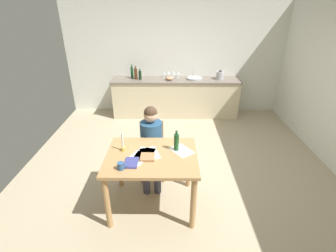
{
  "coord_description": "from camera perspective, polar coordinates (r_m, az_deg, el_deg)",
  "views": [
    {
      "loc": [
        -0.13,
        -3.45,
        2.47
      ],
      "look_at": [
        -0.16,
        -0.15,
        0.85
      ],
      "focal_mm": 26.47,
      "sensor_mm": 36.0,
      "label": 1
    }
  ],
  "objects": [
    {
      "name": "ground_plane",
      "position": [
        4.26,
        2.19,
        -9.65
      ],
      "size": [
        5.2,
        5.2,
        0.04
      ],
      "primitive_type": "cube",
      "color": "tan"
    },
    {
      "name": "wall_back",
      "position": [
        6.16,
        1.76,
        15.23
      ],
      "size": [
        5.2,
        0.12,
        2.6
      ],
      "primitive_type": "cube",
      "color": "silver",
      "rests_on": "ground"
    },
    {
      "name": "kitchen_counter",
      "position": [
        6.04,
        1.72,
        6.65
      ],
      "size": [
        2.98,
        0.64,
        0.9
      ],
      "color": "beige",
      "rests_on": "ground"
    },
    {
      "name": "dining_table",
      "position": [
        3.17,
        -3.77,
        -8.61
      ],
      "size": [
        1.13,
        0.9,
        0.79
      ],
      "color": "tan",
      "rests_on": "ground"
    },
    {
      "name": "chair_at_table",
      "position": [
        3.84,
        -3.72,
        -4.79
      ],
      "size": [
        0.42,
        0.42,
        0.88
      ],
      "color": "tan",
      "rests_on": "ground"
    },
    {
      "name": "person_seated",
      "position": [
        3.62,
        -3.85,
        -3.5
      ],
      "size": [
        0.34,
        0.6,
        1.19
      ],
      "color": "navy",
      "rests_on": "ground"
    },
    {
      "name": "coffee_mug",
      "position": [
        2.88,
        -10.77,
        -9.02
      ],
      "size": [
        0.11,
        0.07,
        0.09
      ],
      "color": "#33598C",
      "rests_on": "dining_table"
    },
    {
      "name": "candlestick",
      "position": [
        3.2,
        -10.34,
        -4.49
      ],
      "size": [
        0.06,
        0.06,
        0.25
      ],
      "color": "gold",
      "rests_on": "dining_table"
    },
    {
      "name": "book_magazine",
      "position": [
        2.97,
        -8.45,
        -8.34
      ],
      "size": [
        0.16,
        0.22,
        0.02
      ],
      "primitive_type": "cube",
      "rotation": [
        0.0,
        0.0,
        -0.02
      ],
      "color": "#3B3F83",
      "rests_on": "dining_table"
    },
    {
      "name": "book_cookery",
      "position": [
        3.04,
        -4.74,
        -7.14
      ],
      "size": [
        0.17,
        0.18,
        0.03
      ],
      "primitive_type": "cube",
      "rotation": [
        0.0,
        0.0,
        -0.01
      ],
      "color": "#AA784C",
      "rests_on": "dining_table"
    },
    {
      "name": "paper_letter",
      "position": [
        3.06,
        -6.97,
        -7.3
      ],
      "size": [
        0.31,
        0.36,
        0.0
      ],
      "primitive_type": "cube",
      "rotation": [
        0.0,
        0.0,
        -0.43
      ],
      "color": "white",
      "rests_on": "dining_table"
    },
    {
      "name": "paper_bill",
      "position": [
        3.19,
        3.15,
        -5.63
      ],
      "size": [
        0.35,
        0.36,
        0.0
      ],
      "primitive_type": "cube",
      "rotation": [
        0.0,
        0.0,
        0.64
      ],
      "color": "white",
      "rests_on": "dining_table"
    },
    {
      "name": "paper_envelope",
      "position": [
        3.14,
        -4.22,
        -6.28
      ],
      "size": [
        0.29,
        0.35,
        0.0
      ],
      "primitive_type": "cube",
      "rotation": [
        0.0,
        0.0,
        0.32
      ],
      "color": "white",
      "rests_on": "dining_table"
    },
    {
      "name": "paper_receipt",
      "position": [
        3.14,
        -5.4,
        -6.32
      ],
      "size": [
        0.28,
        0.34,
        0.0
      ],
      "primitive_type": "cube",
      "rotation": [
        0.0,
        0.0,
        -0.26
      ],
      "color": "white",
      "rests_on": "dining_table"
    },
    {
      "name": "wine_bottle_on_table",
      "position": [
        3.14,
        1.94,
        -3.7
      ],
      "size": [
        0.06,
        0.06,
        0.27
      ],
      "color": "#194C23",
      "rests_on": "dining_table"
    },
    {
      "name": "sink_unit",
      "position": [
        5.93,
        6.13,
        10.91
      ],
      "size": [
        0.36,
        0.36,
        0.24
      ],
      "color": "#B2B7BC",
      "rests_on": "kitchen_counter"
    },
    {
      "name": "bottle_oil",
      "position": [
        6.03,
        -8.28,
        12.15
      ],
      "size": [
        0.06,
        0.06,
        0.32
      ],
      "color": "#194C23",
      "rests_on": "kitchen_counter"
    },
    {
      "name": "bottle_vinegar",
      "position": [
        5.92,
        -7.42,
        11.87
      ],
      "size": [
        0.08,
        0.08,
        0.3
      ],
      "color": "#593319",
      "rests_on": "kitchen_counter"
    },
    {
      "name": "bottle_wine_red",
      "position": [
        5.88,
        -6.44,
        11.56
      ],
      "size": [
        0.07,
        0.07,
        0.24
      ],
      "color": "black",
      "rests_on": "kitchen_counter"
    },
    {
      "name": "mixing_bowl",
      "position": [
        5.82,
        0.32,
        10.96
      ],
      "size": [
        0.18,
        0.18,
        0.08
      ],
      "primitive_type": "ellipsoid",
      "color": "tan",
      "rests_on": "kitchen_counter"
    },
    {
      "name": "stovetop_kettle",
      "position": [
        5.99,
        11.89,
        11.42
      ],
      "size": [
        0.18,
        0.18,
        0.22
      ],
      "color": "#B7BABF",
      "rests_on": "kitchen_counter"
    },
    {
      "name": "wine_glass_near_sink",
      "position": [
        6.02,
        2.34,
        12.12
      ],
      "size": [
        0.07,
        0.07,
        0.15
      ],
      "color": "silver",
      "rests_on": "kitchen_counter"
    },
    {
      "name": "wine_glass_by_kettle",
      "position": [
        6.02,
        1.17,
        12.13
      ],
      "size": [
        0.07,
        0.07,
        0.15
      ],
      "color": "silver",
      "rests_on": "kitchen_counter"
    },
    {
      "name": "wine_glass_back_left",
      "position": [
        6.02,
        0.01,
        12.14
      ],
      "size": [
        0.07,
        0.07,
        0.15
      ],
      "color": "silver",
      "rests_on": "kitchen_counter"
    },
    {
      "name": "wine_glass_back_right",
      "position": [
        6.02,
        -0.98,
        12.14
      ],
      "size": [
        0.07,
        0.07,
        0.15
      ],
      "color": "silver",
      "rests_on": "kitchen_counter"
    }
  ]
}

